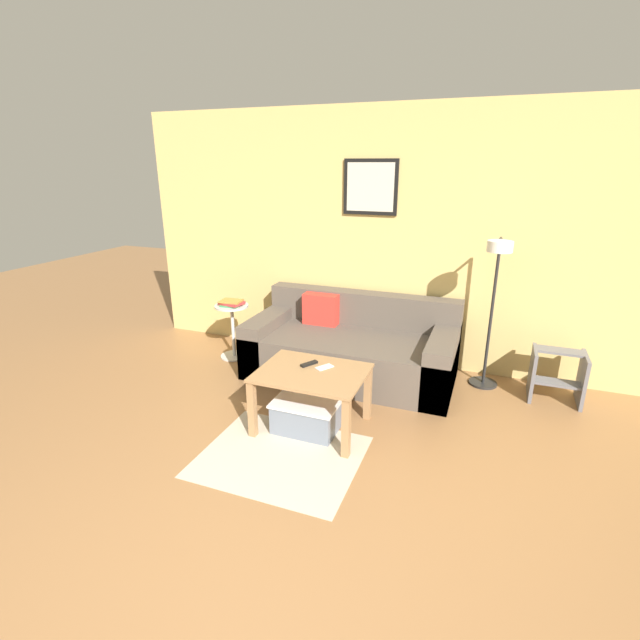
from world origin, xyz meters
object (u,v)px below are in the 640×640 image
at_px(step_stool, 557,374).
at_px(side_table, 233,326).
at_px(couch, 352,348).
at_px(floor_lamp, 494,290).
at_px(storage_bin, 309,412).
at_px(book_stack, 231,303).
at_px(remote_control, 309,364).
at_px(coffee_table, 312,383).
at_px(cell_phone, 324,367).

bearing_deg(step_stool, side_table, -176.63).
relative_size(couch, floor_lamp, 1.41).
distance_m(storage_bin, book_stack, 1.71).
height_order(storage_bin, remote_control, remote_control).
bearing_deg(book_stack, coffee_table, -37.23).
bearing_deg(cell_phone, remote_control, -149.68).
distance_m(coffee_table, step_stool, 2.21).
height_order(cell_phone, step_stool, cell_phone).
relative_size(side_table, step_stool, 1.30).
relative_size(side_table, cell_phone, 4.20).
bearing_deg(book_stack, couch, 2.61).
xyz_separation_m(coffee_table, book_stack, (-1.32, 1.00, 0.23)).
xyz_separation_m(couch, book_stack, (-1.31, -0.06, 0.35)).
bearing_deg(floor_lamp, cell_phone, -138.84).
height_order(coffee_table, floor_lamp, floor_lamp).
xyz_separation_m(coffee_table, side_table, (-1.33, 1.02, -0.04)).
distance_m(side_table, step_stool, 3.19).
height_order(side_table, book_stack, book_stack).
xyz_separation_m(remote_control, cell_phone, (0.13, -0.01, -0.01)).
bearing_deg(remote_control, coffee_table, -28.12).
height_order(couch, remote_control, couch).
bearing_deg(step_stool, cell_phone, -148.32).
height_order(book_stack, cell_phone, book_stack).
height_order(couch, cell_phone, couch).
bearing_deg(remote_control, storage_bin, -39.32).
height_order(storage_bin, book_stack, book_stack).
bearing_deg(book_stack, storage_bin, -38.00).
distance_m(couch, coffee_table, 1.07).
bearing_deg(storage_bin, coffee_table, 25.89).
xyz_separation_m(storage_bin, side_table, (-1.31, 1.03, 0.22)).
height_order(side_table, remote_control, side_table).
height_order(couch, book_stack, couch).
distance_m(couch, remote_control, 0.98).
height_order(book_stack, step_stool, book_stack).
height_order(coffee_table, side_table, side_table).
relative_size(coffee_table, side_table, 1.41).
bearing_deg(cell_phone, couch, 126.88).
height_order(coffee_table, cell_phone, cell_phone).
bearing_deg(remote_control, floor_lamp, 68.45).
distance_m(couch, cell_phone, 0.98).
relative_size(book_stack, cell_phone, 1.82).
distance_m(cell_phone, step_stool, 2.11).
bearing_deg(step_stool, storage_bin, -147.03).
distance_m(coffee_table, remote_control, 0.16).
bearing_deg(floor_lamp, coffee_table, -137.69).
distance_m(remote_control, cell_phone, 0.13).
distance_m(floor_lamp, remote_control, 1.74).
bearing_deg(side_table, book_stack, -56.34).
bearing_deg(step_stool, book_stack, -176.33).
relative_size(floor_lamp, book_stack, 5.53).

